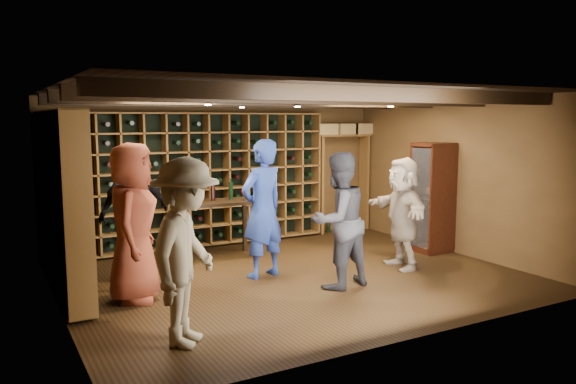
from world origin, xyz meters
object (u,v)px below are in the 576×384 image
tasting_table (217,208)px  man_grey_suit (338,220)px  display_cabinet (432,200)px  man_blue_shirt (263,209)px  guest_red_floral (133,223)px  guest_khaki (186,252)px  guest_beige (402,213)px  guest_woman_black (135,213)px

tasting_table → man_grey_suit: bearing=-66.5°
display_cabinet → man_blue_shirt: bearing=180.0°
man_blue_shirt → guest_red_floral: bearing=-10.1°
guest_khaki → guest_beige: size_ratio=1.12×
guest_woman_black → tasting_table: (1.42, 0.64, -0.13)m
man_blue_shirt → guest_khaki: size_ratio=1.05×
man_blue_shirt → man_grey_suit: man_blue_shirt is taller
guest_khaki → man_blue_shirt: bearing=-4.9°
guest_woman_black → man_blue_shirt: bearing=133.0°
guest_khaki → guest_beige: bearing=-32.9°
guest_khaki → tasting_table: bearing=12.4°
man_grey_suit → guest_red_floral: 2.54m
man_grey_suit → guest_beige: man_grey_suit is taller
guest_woman_black → guest_beige: 3.77m
display_cabinet → man_grey_suit: display_cabinet is taller
tasting_table → display_cabinet: bearing=-18.0°
man_grey_suit → guest_khaki: 2.45m
guest_woman_black → guest_khaki: size_ratio=1.01×
man_blue_shirt → guest_beige: 2.08m
man_grey_suit → guest_woman_black: (-2.19, 1.59, 0.04)m
display_cabinet → guest_red_floral: bearing=-178.0°
man_grey_suit → tasting_table: (-0.77, 2.22, -0.09)m
man_grey_suit → tasting_table: bearing=-79.8°
man_grey_suit → guest_khaki: size_ratio=0.97×
guest_khaki → man_grey_suit: bearing=-31.0°
display_cabinet → guest_khaki: bearing=-159.9°
guest_red_floral → guest_khaki: 1.57m
display_cabinet → man_grey_suit: 2.60m
man_grey_suit → guest_red_floral: (-2.43, 0.73, 0.07)m
man_grey_suit → guest_red_floral: guest_red_floral is taller
display_cabinet → man_blue_shirt: 3.08m
guest_red_floral → tasting_table: (1.66, 1.50, -0.16)m
man_blue_shirt → guest_red_floral: size_ratio=1.00×
display_cabinet → tasting_table: (-3.21, 1.33, -0.07)m
guest_khaki → tasting_table: size_ratio=1.47×
guest_red_floral → display_cabinet: bearing=-62.9°
guest_khaki → guest_beige: guest_khaki is taller
man_blue_shirt → guest_khaki: (-1.67, -1.73, -0.04)m
display_cabinet → tasting_table: display_cabinet is taller
man_grey_suit → guest_beige: bearing=-173.9°
display_cabinet → man_grey_suit: bearing=-159.8°
man_grey_suit → guest_khaki: (-2.31, -0.84, 0.03)m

